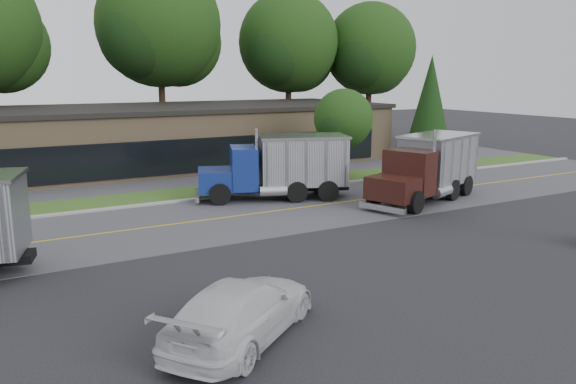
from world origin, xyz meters
name	(u,v)px	position (x,y,z in m)	size (l,w,h in m)	color
ground	(349,275)	(0.00, 0.00, 0.00)	(140.00, 140.00, 0.00)	#2C2C31
road	(238,216)	(0.00, 9.00, 0.00)	(60.00, 8.00, 0.02)	#5B5B60
center_line	(238,216)	(0.00, 9.00, 0.00)	(60.00, 0.12, 0.01)	gold
curb	(206,199)	(0.00, 13.20, 0.00)	(60.00, 0.30, 0.12)	#9E9E99
grass_verge	(195,193)	(0.00, 15.00, 0.00)	(60.00, 3.40, 0.03)	#2E531C
far_parking	(168,179)	(0.00, 20.00, 0.00)	(60.00, 7.00, 0.02)	#5B5B60
strip_mall	(169,137)	(2.00, 26.00, 2.00)	(32.00, 12.00, 4.00)	#967B5C
tree_far_c	(161,31)	(4.17, 34.13, 10.17)	(11.18, 10.52, 15.94)	#382619
tree_far_d	(289,47)	(16.15, 33.12, 9.05)	(9.94, 9.36, 14.18)	#382619
tree_far_e	(370,53)	(24.14, 31.11, 8.57)	(9.42, 8.86, 13.43)	#382619
evergreen_right	(430,103)	(20.00, 18.00, 4.38)	(3.51, 3.51, 7.98)	#382619
tree_verge	(344,121)	(10.06, 15.05, 3.61)	(3.98, 3.74, 5.67)	#382619
dump_truck_blue	(282,165)	(3.65, 11.42, 1.80)	(8.22, 5.00, 3.36)	black
dump_truck_maroon	(428,166)	(10.32, 7.50, 1.80)	(8.19, 4.98, 3.36)	black
rally_car	(241,310)	(-5.00, -2.47, 0.76)	(2.13, 5.25, 1.52)	silver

